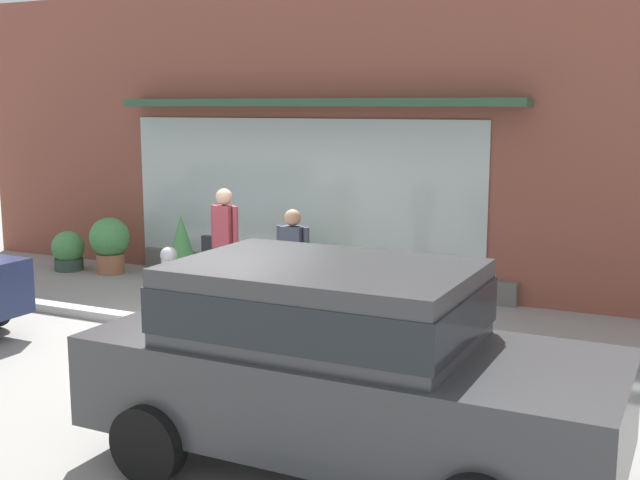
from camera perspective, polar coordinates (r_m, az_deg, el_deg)
name	(u,v)px	position (r m, az deg, el deg)	size (l,w,h in m)	color
ground_plane	(211,330)	(10.54, -7.80, -6.40)	(60.00, 60.00, 0.00)	gray
curb_strip	(202,329)	(10.36, -8.43, -6.34)	(14.00, 0.24, 0.12)	#B2B2AD
storefront	(318,139)	(12.91, -0.14, 7.22)	(14.00, 0.81, 4.80)	brown
fire_hydrant	(169,277)	(11.74, -10.73, -2.63)	(0.41, 0.37, 0.88)	#B2B2B7
pedestrian_with_handbag	(224,240)	(11.30, -6.91, -0.01)	(0.62, 0.23, 1.75)	brown
pedestrian_passerby	(293,261)	(10.18, -1.95, -1.53)	(0.47, 0.21, 1.59)	#333847
parked_car_dark_gray	(339,356)	(6.35, 1.36, -8.32)	(4.19, 1.96, 1.67)	#383A3D
potted_plant_window_left	(340,282)	(11.86, 1.41, -3.02)	(0.35, 0.35, 0.56)	#4C4C51
potted_plant_trailing_edge	(290,262)	(12.37, -2.14, -1.60)	(0.65, 0.65, 0.91)	#B7B2A3
potted_plant_window_center	(68,251)	(14.78, -17.57, -0.73)	(0.58, 0.58, 0.70)	#33473D
potted_plant_by_entrance	(182,248)	(13.52, -9.87, -0.60)	(0.51, 0.51, 1.10)	#33473D
potted_plant_doorstep	(110,242)	(14.26, -14.82, -0.16)	(0.69, 0.69, 0.98)	#9E6042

